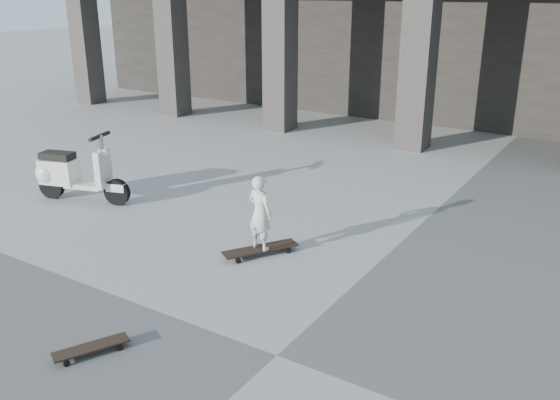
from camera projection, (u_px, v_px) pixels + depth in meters
The scene contains 6 objects.
ground at pixel (277, 356), 5.89m from camera, with size 90.00×90.00×0.00m, color #535350.
colonnade at pixel (555, 5), 15.81m from camera, with size 28.00×8.82×6.00m.
longboard at pixel (260, 249), 8.08m from camera, with size 0.77×1.03×0.11m.
skateboard_spare at pixel (91, 348), 5.89m from camera, with size 0.50×0.75×0.09m.
child at pixel (260, 213), 7.90m from camera, with size 0.38×0.25×1.03m, color beige.
scooter at pixel (67, 173), 10.08m from camera, with size 1.68×0.81×1.20m.
Camera 1 is at (2.72, -4.22, 3.44)m, focal length 38.00 mm.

